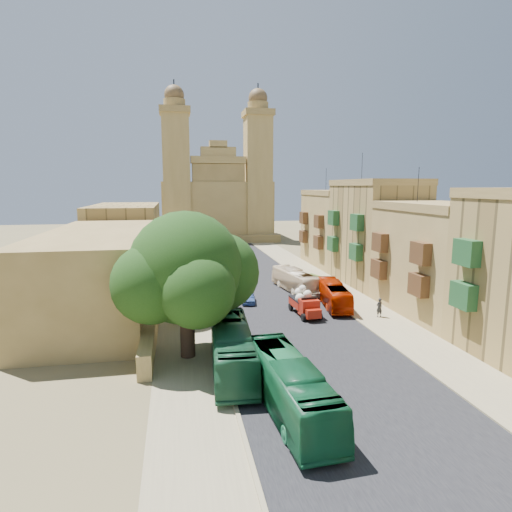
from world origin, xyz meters
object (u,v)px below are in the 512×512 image
object	(u,v)px
bus_green_north	(232,348)
car_white_a	(239,285)
pedestrian_a	(379,308)
pedestrian_c	(333,293)
street_tree_d	(177,240)
street_tree_c	(177,252)
bus_red_east	(333,295)
church	(216,200)
street_tree_b	(178,265)
red_truck	(305,303)
ficus_tree	(187,272)
car_white_b	(247,259)
bus_green_south	(289,386)
street_tree_a	(179,288)
car_dkblue	(223,264)
car_blue_b	(225,249)
olive_pickup	(315,285)
car_blue_a	(248,297)
car_cream	(307,290)
bus_cream_east	(295,280)

from	to	relation	value
bus_green_north	car_white_a	world-z (taller)	bus_green_north
bus_green_north	pedestrian_a	distance (m)	18.73
pedestrian_c	street_tree_d	bearing A→B (deg)	-169.95
street_tree_c	pedestrian_a	distance (m)	32.18
bus_red_east	pedestrian_c	size ratio (longest dim) A/B	6.35
church	car_white_a	world-z (taller)	church
street_tree_b	street_tree_d	world-z (taller)	street_tree_b
bus_green_north	car_white_a	size ratio (longest dim) A/B	2.88
street_tree_d	bus_green_north	distance (m)	47.17
red_truck	pedestrian_a	size ratio (longest dim) A/B	2.67
ficus_tree	car_white_b	xyz separation A→B (m)	(11.11, 39.01, -5.89)
bus_green_south	car_white_a	distance (m)	29.86
street_tree_a	car_white_b	distance (m)	33.27
street_tree_a	bus_red_east	bearing A→B (deg)	10.72
car_dkblue	car_blue_b	size ratio (longest dim) A/B	1.20
street_tree_a	olive_pickup	size ratio (longest dim) A/B	1.05
street_tree_c	street_tree_d	world-z (taller)	street_tree_d
church	car_blue_b	distance (m)	24.19
car_white_a	pedestrian_a	size ratio (longest dim) A/B	2.08
bus_red_east	car_white_a	bearing A→B (deg)	-36.82
olive_pickup	pedestrian_c	world-z (taller)	olive_pickup
bus_green_north	car_white_b	world-z (taller)	bus_green_north
bus_red_east	street_tree_c	bearing A→B (deg)	-42.34
street_tree_c	bus_red_east	size ratio (longest dim) A/B	0.53
street_tree_c	pedestrian_c	world-z (taller)	street_tree_c
bus_green_north	car_blue_a	world-z (taller)	bus_green_north
ficus_tree	car_cream	bearing A→B (deg)	47.61
pedestrian_a	street_tree_d	bearing A→B (deg)	-75.67
olive_pickup	car_dkblue	distance (m)	20.93
street_tree_a	street_tree_c	size ratio (longest dim) A/B	1.04
street_tree_b	bus_cream_east	bearing A→B (deg)	-5.72
car_dkblue	pedestrian_c	world-z (taller)	pedestrian_c
street_tree_b	car_cream	size ratio (longest dim) A/B	1.07
church	red_truck	world-z (taller)	church
red_truck	church	bearing A→B (deg)	92.14
ficus_tree	red_truck	bearing A→B (deg)	35.62
car_cream	pedestrian_a	size ratio (longest dim) A/B	2.60
bus_red_east	pedestrian_c	xyz separation A→B (m)	(1.00, 2.76, -0.56)
olive_pickup	pedestrian_c	xyz separation A→B (m)	(1.00, -3.49, -0.19)
church	car_cream	size ratio (longest dim) A/B	7.24
bus_green_south	car_white_b	world-z (taller)	bus_green_south
bus_cream_east	pedestrian_c	xyz separation A→B (m)	(3.26, -4.69, -0.62)
pedestrian_a	bus_cream_east	bearing A→B (deg)	-79.27
street_tree_d	pedestrian_a	bearing A→B (deg)	-62.37
car_blue_a	car_white_a	distance (m)	6.29
olive_pickup	car_blue_a	world-z (taller)	olive_pickup
bus_green_north	car_blue_b	size ratio (longest dim) A/B	3.39
car_cream	pedestrian_c	xyz separation A→B (m)	(2.50, -1.90, 0.04)
street_tree_b	car_blue_b	size ratio (longest dim) A/B	1.57
bus_green_south	pedestrian_a	distance (m)	20.93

